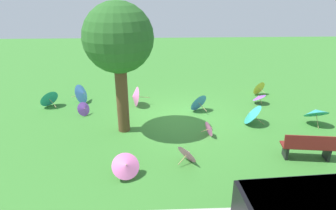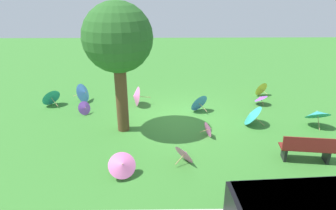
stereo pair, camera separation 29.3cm
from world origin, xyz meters
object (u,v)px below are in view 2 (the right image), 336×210
Objects in this scene: parasol_pink_1 at (185,153)px; parasol_pink_2 at (135,96)px; parasol_blue_0 at (198,102)px; parasol_teal_0 at (50,97)px; parasol_purple_0 at (261,98)px; parasol_pink_5 at (209,129)px; park_bench at (307,149)px; parasol_purple_1 at (85,108)px; parasol_yellow_1 at (260,88)px; parasol_teal_2 at (317,114)px; shade_tree at (118,40)px; parasol_teal_1 at (251,114)px; parasol_blue_1 at (84,93)px; parasol_pink_3 at (122,165)px.

parasol_pink_1 is 5.06m from parasol_pink_2.
parasol_teal_0 is at bearing -6.54° from parasol_blue_0.
parasol_purple_0 is at bearing -179.66° from parasol_pink_2.
park_bench is at bearing 148.95° from parasol_pink_5.
parasol_purple_1 is 1.08× the size of parasol_pink_5.
park_bench reaches higher than parasol_yellow_1.
parasol_teal_2 is at bearing 123.22° from parasol_purple_0.
parasol_blue_0 is (-0.86, -4.00, 0.08)m from parasol_pink_1.
parasol_purple_0 is at bearing 179.59° from parasol_teal_0.
shade_tree is at bearing 1.27° from parasol_teal_2.
shade_tree is 5.36m from parasol_teal_0.
parasol_purple_0 is (-9.71, 0.07, -0.08)m from parasol_teal_0.
parasol_teal_0 is at bearing 6.47° from parasol_yellow_1.
parasol_blue_0 is 2.31m from parasol_pink_5.
parasol_teal_1 is 1.75× the size of parasol_pink_5.
parasol_yellow_1 reaches higher than parasol_purple_0.
parasol_pink_5 is at bearing 93.82° from parasol_blue_0.
parasol_teal_0 is at bearing -26.16° from park_bench.
parasol_teal_2 is (-4.46, 1.55, 0.13)m from parasol_blue_0.
parasol_yellow_1 is 8.65m from parasol_blue_1.
parasol_pink_5 is (-0.15, 2.30, -0.12)m from parasol_blue_0.
parasol_purple_0 is 3.06m from parasol_blue_0.
parasol_teal_0 is at bearing -29.89° from parasol_purple_1.
parasol_purple_1 is at bearing -38.06° from shade_tree.
parasol_purple_1 is at bearing 14.98° from parasol_yellow_1.
parasol_blue_1 is (2.45, -0.46, 0.00)m from parasol_pink_2.
shade_tree is 5.84m from parasol_teal_1.
shade_tree is 3.90m from parasol_purple_1.
parasol_teal_1 is at bearing -152.46° from parasol_pink_5.
parasol_purple_1 is 2.29m from parasol_pink_2.
parasol_pink_2 is 2.49m from parasol_blue_1.
parasol_teal_2 is 10.08m from parasol_blue_1.
parasol_yellow_1 is (-0.37, -1.21, 0.03)m from parasol_purple_0.
parasol_pink_2 is (1.95, -4.67, 0.13)m from parasol_pink_1.
parasol_purple_0 is (-6.04, -2.42, -3.10)m from shade_tree.
parasol_blue_1 reaches higher than parasol_pink_3.
parasol_pink_2 is 1.00× the size of parasol_blue_0.
parasol_yellow_1 is 5.29m from parasol_pink_5.
parasol_pink_1 is 1.02× the size of parasol_yellow_1.
parasol_blue_1 reaches higher than parasol_pink_5.
parasol_blue_1 is at bearing -166.52° from parasol_teal_0.
parasol_pink_1 is 0.85× the size of parasol_pink_2.
parasol_purple_1 is (7.87, 0.99, -0.04)m from parasol_purple_0.
park_bench is 9.66m from parasol_blue_1.
parasol_pink_3 is (4.65, 3.33, -0.03)m from parasol_teal_1.
parasol_teal_2 reaches higher than parasol_blue_0.
parasol_yellow_1 is at bearing -168.56° from parasol_pink_2.
parasol_yellow_1 is at bearing -106.88° from parasol_purple_0.
park_bench reaches higher than parasol_blue_0.
shade_tree is at bearing 141.94° from parasol_purple_1.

